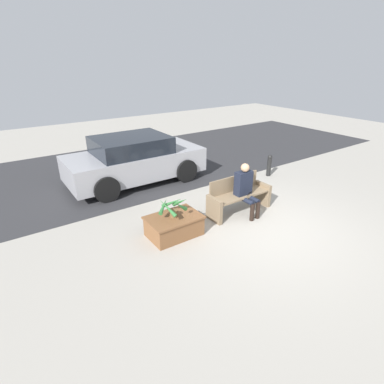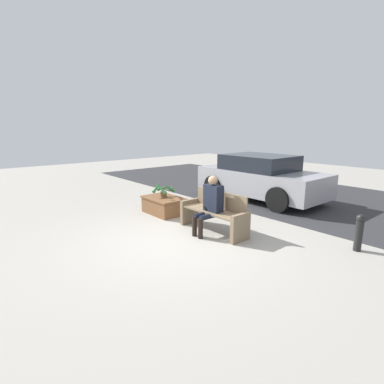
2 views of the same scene
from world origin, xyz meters
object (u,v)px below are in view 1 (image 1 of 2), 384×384
object	(u,v)px
person_seated	(246,187)
parked_car	(134,160)
bench	(238,195)
planter_box	(174,225)
potted_plant	(173,207)
bollard_post	(269,165)

from	to	relation	value
person_seated	parked_car	size ratio (longest dim) A/B	0.31
bench	planter_box	bearing A→B (deg)	-178.43
person_seated	parked_car	bearing A→B (deg)	110.55
planter_box	potted_plant	size ratio (longest dim) A/B	1.72
planter_box	parked_car	distance (m)	3.42
bench	bollard_post	world-z (taller)	bench
planter_box	parked_car	world-z (taller)	parked_car
bench	planter_box	distance (m)	1.90
potted_plant	bollard_post	xyz separation A→B (m)	(4.42, 1.31, -0.30)
bollard_post	person_seated	bearing A→B (deg)	-149.62
bench	person_seated	world-z (taller)	person_seated
bench	bollard_post	xyz separation A→B (m)	(2.53, 1.28, -0.05)
person_seated	potted_plant	distance (m)	1.94
planter_box	potted_plant	xyz separation A→B (m)	(0.00, 0.03, 0.43)
person_seated	bollard_post	world-z (taller)	person_seated
bench	person_seated	distance (m)	0.34
potted_plant	bollard_post	bearing A→B (deg)	16.47
planter_box	potted_plant	world-z (taller)	potted_plant
person_seated	planter_box	world-z (taller)	person_seated
planter_box	bollard_post	world-z (taller)	bollard_post
planter_box	bollard_post	bearing A→B (deg)	16.77
bench	potted_plant	bearing A→B (deg)	-179.22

